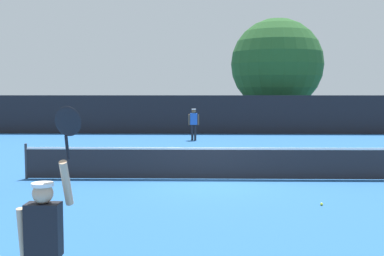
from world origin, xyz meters
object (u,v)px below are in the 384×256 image
Objects in this scene: tennis_ball at (322,204)px; large_tree at (277,65)px; player_receiving at (194,121)px; player_serving at (45,232)px; parked_car_mid at (226,117)px; parked_car_near at (100,116)px.

tennis_ball is 23.62m from large_tree.
player_receiving is 10.84m from large_tree.
player_receiving is 14.91m from tennis_ball.
player_serving is 29.38m from parked_car_mid.
parked_car_near is at bearing 177.42° from parked_car_mid.
player_serving is 0.57× the size of parked_car_near.
tennis_ball is 0.02× the size of parked_car_near.
player_receiving is at bearing -100.98° from parked_car_mid.
player_serving reaches higher than parked_car_mid.
tennis_ball is 0.02× the size of parked_car_mid.
player_serving is at bearing -103.74° from large_tree.
parked_car_near reaches higher than tennis_ball.
player_receiving is 0.39× the size of parked_car_mid.
player_receiving is 0.39× the size of parked_car_near.
large_tree is at bearing 83.77° from tennis_ball.
player_serving is 0.32× the size of large_tree.
parked_car_mid is (9.34, -0.92, 0.00)m from parked_car_near.
tennis_ball is 26.40m from parked_car_near.
parked_car_mid is at bearing 175.12° from large_tree.
player_receiving reaches higher than tennis_ball.
player_receiving is 24.77× the size of tennis_ball.
large_tree is 1.80× the size of parked_car_mid.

